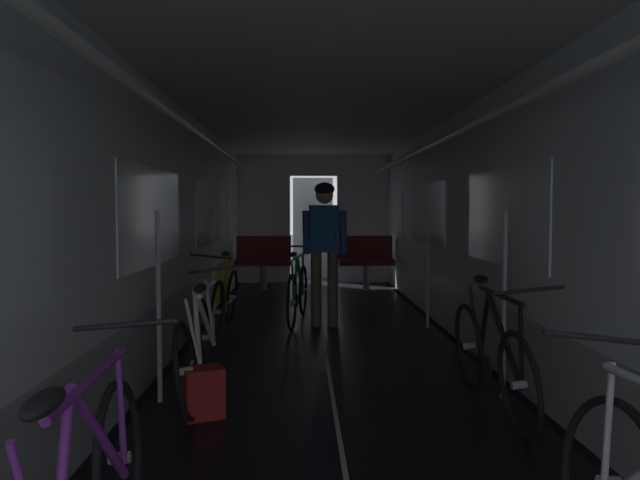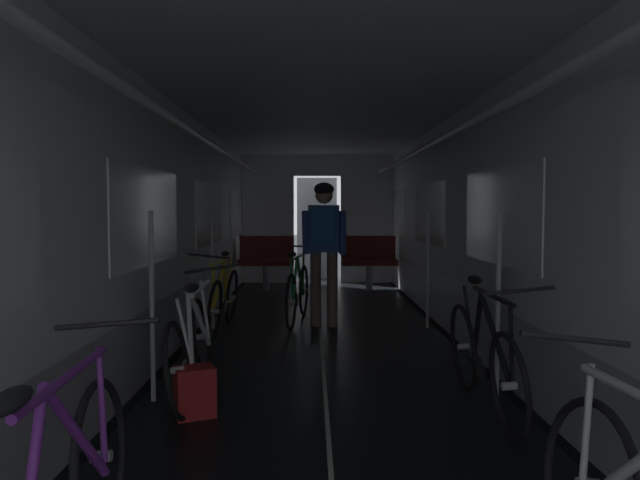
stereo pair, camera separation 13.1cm
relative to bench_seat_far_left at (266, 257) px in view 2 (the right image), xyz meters
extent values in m
cube|color=black|center=(-0.51, -4.82, -0.56)|extent=(0.08, 11.50, 0.01)
cube|color=black|center=(2.31, -4.82, -0.56)|extent=(0.08, 11.50, 0.01)
cube|color=beige|center=(0.90, -4.82, -0.56)|extent=(0.03, 11.27, 0.00)
cube|color=#9EA0A5|center=(-0.61, -4.82, -0.27)|extent=(0.12, 11.50, 0.60)
cube|color=silver|center=(-0.61, -4.82, 0.96)|extent=(0.12, 11.50, 1.85)
cube|color=white|center=(-0.54, -5.40, 0.78)|extent=(0.02, 1.90, 0.80)
cube|color=white|center=(-0.54, -2.52, 0.78)|extent=(0.02, 1.90, 0.80)
cube|color=white|center=(-0.54, 0.35, 0.78)|extent=(0.02, 1.90, 0.80)
cube|color=yellow|center=(-0.54, -4.91, 0.78)|extent=(0.01, 0.20, 0.28)
cylinder|color=white|center=(-0.27, -4.82, 1.53)|extent=(0.07, 11.04, 0.07)
cylinder|color=#B7BABF|center=(-0.37, -5.97, 0.13)|extent=(0.04, 0.04, 1.40)
cylinder|color=#B7BABF|center=(-0.37, -3.37, 0.13)|extent=(0.04, 0.04, 1.40)
cube|color=#9EA0A5|center=(2.41, -4.82, -0.27)|extent=(0.12, 11.50, 0.60)
cube|color=silver|center=(2.41, -4.82, 0.96)|extent=(0.12, 11.50, 1.85)
cube|color=white|center=(2.35, -5.40, 0.78)|extent=(0.02, 1.90, 0.80)
cube|color=white|center=(2.35, -2.52, 0.78)|extent=(0.02, 1.90, 0.80)
cube|color=white|center=(2.35, 0.35, 0.78)|extent=(0.02, 1.90, 0.80)
cube|color=yellow|center=(2.35, -4.98, 0.78)|extent=(0.01, 0.20, 0.28)
cylinder|color=white|center=(2.07, -4.82, 1.53)|extent=(0.07, 11.04, 0.07)
cylinder|color=#B7BABF|center=(2.17, -5.97, 0.13)|extent=(0.04, 0.04, 1.40)
cylinder|color=#B7BABF|center=(2.17, -3.37, 0.13)|extent=(0.04, 0.04, 1.40)
cube|color=silver|center=(-0.05, 0.99, 0.66)|extent=(1.00, 0.12, 2.45)
cube|color=silver|center=(1.85, 0.99, 0.66)|extent=(1.00, 0.12, 2.45)
cube|color=silver|center=(0.90, 0.99, 1.68)|extent=(0.90, 0.12, 0.40)
cube|color=#4C4F54|center=(0.90, 1.69, 0.46)|extent=(0.81, 0.04, 2.05)
cube|color=white|center=(0.90, -4.82, 1.94)|extent=(3.14, 11.62, 0.12)
cylinder|color=gray|center=(0.00, -0.07, -0.35)|extent=(0.12, 0.12, 0.44)
cube|color=maroon|center=(0.00, -0.07, -0.08)|extent=(0.96, 0.44, 0.10)
cube|color=maroon|center=(0.00, 0.12, 0.17)|extent=(0.96, 0.08, 0.40)
torus|color=gray|center=(-0.43, 0.15, 0.37)|extent=(0.14, 0.14, 0.02)
cylinder|color=gray|center=(1.80, -0.07, -0.35)|extent=(0.12, 0.12, 0.44)
cube|color=maroon|center=(1.80, -0.07, -0.08)|extent=(0.96, 0.44, 0.10)
cube|color=maroon|center=(1.80, 0.12, 0.17)|extent=(0.96, 0.08, 0.40)
torus|color=gray|center=(1.37, 0.15, 0.37)|extent=(0.14, 0.14, 0.02)
torus|color=black|center=(1.99, -5.72, -0.23)|extent=(0.10, 0.67, 0.67)
cylinder|color=#B2B2B7|center=(1.99, -5.72, -0.23)|extent=(0.09, 0.05, 0.06)
torus|color=black|center=(2.00, -6.74, -0.23)|extent=(0.10, 0.67, 0.67)
cylinder|color=#B2B2B7|center=(2.00, -6.74, -0.23)|extent=(0.09, 0.05, 0.06)
cylinder|color=black|center=(2.02, -6.42, -0.01)|extent=(0.10, 0.54, 0.56)
cylinder|color=black|center=(2.01, -6.01, -0.01)|extent=(0.08, 0.34, 0.55)
cylinder|color=black|center=(2.04, -6.27, 0.25)|extent=(0.05, 0.82, 0.04)
cylinder|color=black|center=(2.01, -5.79, 0.01)|extent=(0.07, 0.16, 0.49)
cylinder|color=black|center=(1.99, -5.94, -0.26)|extent=(0.03, 0.45, 0.07)
cylinder|color=black|center=(2.02, -6.71, 0.01)|extent=(0.07, 0.09, 0.49)
cylinder|color=black|center=(1.99, -6.17, -0.28)|extent=(0.03, 0.17, 0.17)
ellipsoid|color=black|center=(2.04, -5.84, 0.31)|extent=(0.10, 0.24, 0.07)
cylinder|color=black|center=(2.05, -6.72, 0.35)|extent=(0.44, 0.03, 0.06)
torus|color=black|center=(-0.12, -7.72, -0.23)|extent=(0.11, 0.67, 0.67)
cylinder|color=#B2B2B7|center=(-0.12, -7.72, -0.23)|extent=(0.10, 0.05, 0.06)
cylinder|color=purple|center=(-0.09, -8.03, -0.01)|extent=(0.06, 0.54, 0.56)
cylinder|color=purple|center=(-0.06, -8.19, 0.25)|extent=(0.07, 0.82, 0.04)
cylinder|color=purple|center=(-0.10, -7.75, 0.01)|extent=(0.07, 0.09, 0.49)
ellipsoid|color=black|center=(-0.04, -8.62, 0.31)|extent=(0.10, 0.24, 0.07)
cylinder|color=black|center=(-0.08, -7.73, 0.35)|extent=(0.44, 0.04, 0.05)
torus|color=black|center=(-0.10, -6.35, -0.24)|extent=(0.16, 0.67, 0.67)
cylinder|color=#B2B2B7|center=(-0.10, -6.35, -0.24)|extent=(0.10, 0.05, 0.06)
torus|color=black|center=(-0.13, -5.33, -0.24)|extent=(0.16, 0.67, 0.67)
cylinder|color=#B2B2B7|center=(-0.13, -5.33, -0.24)|extent=(0.10, 0.05, 0.06)
cylinder|color=silver|center=(-0.09, -5.64, -0.02)|extent=(0.10, 0.54, 0.56)
cylinder|color=silver|center=(-0.08, -6.05, -0.02)|extent=(0.13, 0.34, 0.55)
cylinder|color=silver|center=(-0.05, -5.79, 0.24)|extent=(0.07, 0.82, 0.04)
cylinder|color=silver|center=(-0.07, -6.28, 0.00)|extent=(0.09, 0.17, 0.49)
cylinder|color=silver|center=(-0.11, -6.12, -0.26)|extent=(0.05, 0.45, 0.07)
cylinder|color=silver|center=(-0.10, -5.36, 0.00)|extent=(0.10, 0.09, 0.49)
cylinder|color=black|center=(-0.12, -5.90, -0.28)|extent=(0.04, 0.17, 0.17)
ellipsoid|color=black|center=(-0.02, -6.22, 0.30)|extent=(0.11, 0.24, 0.07)
cylinder|color=black|center=(-0.05, -5.33, 0.34)|extent=(0.44, 0.04, 0.09)
torus|color=black|center=(-0.19, -3.08, -0.23)|extent=(0.13, 0.67, 0.67)
cylinder|color=#B2B2B7|center=(-0.19, -3.08, -0.23)|extent=(0.10, 0.05, 0.06)
torus|color=black|center=(-0.23, -4.10, -0.23)|extent=(0.13, 0.67, 0.67)
cylinder|color=#B2B2B7|center=(-0.23, -4.10, -0.23)|extent=(0.10, 0.05, 0.06)
cylinder|color=yellow|center=(-0.24, -3.78, -0.02)|extent=(0.11, 0.54, 0.56)
cylinder|color=yellow|center=(-0.22, -3.37, -0.02)|extent=(0.08, 0.34, 0.55)
cylinder|color=yellow|center=(-0.25, -3.63, 0.25)|extent=(0.07, 0.82, 0.04)
cylinder|color=yellow|center=(-0.21, -3.15, 0.01)|extent=(0.08, 0.16, 0.49)
cylinder|color=yellow|center=(-0.19, -3.30, -0.26)|extent=(0.04, 0.45, 0.07)
cylinder|color=yellow|center=(-0.25, -4.07, 0.01)|extent=(0.07, 0.09, 0.49)
cylinder|color=black|center=(-0.20, -3.53, -0.28)|extent=(0.03, 0.17, 0.17)
ellipsoid|color=black|center=(-0.24, -3.20, 0.31)|extent=(0.10, 0.24, 0.07)
cylinder|color=black|center=(-0.28, -4.09, 0.35)|extent=(0.44, 0.04, 0.07)
cylinder|color=#ADAFB5|center=(1.88, -8.32, -0.02)|extent=(0.15, 0.54, 0.56)
cylinder|color=#ADAFB5|center=(1.86, -8.04, 0.01)|extent=(0.09, 0.09, 0.49)
cylinder|color=black|center=(1.81, -8.02, 0.35)|extent=(0.44, 0.06, 0.08)
cylinder|color=brown|center=(0.85, -3.24, -0.12)|extent=(0.13, 0.13, 0.90)
cylinder|color=brown|center=(1.05, -3.26, -0.12)|extent=(0.13, 0.13, 0.90)
cube|color=#2D4C99|center=(0.95, -3.25, 0.61)|extent=(0.38, 0.25, 0.56)
cylinder|color=#2D4C99|center=(0.73, -3.21, 0.56)|extent=(0.11, 0.20, 0.53)
cylinder|color=#2D4C99|center=(1.17, -3.25, 0.56)|extent=(0.11, 0.20, 0.53)
sphere|color=tan|center=(0.95, -3.25, 1.01)|extent=(0.21, 0.21, 0.21)
ellipsoid|color=black|center=(0.95, -3.25, 1.08)|extent=(0.26, 0.30, 0.16)
cube|color=#1E5693|center=(0.93, -3.42, 0.65)|extent=(0.29, 0.18, 0.40)
torus|color=black|center=(0.56, -3.50, -0.23)|extent=(0.13, 0.67, 0.67)
cylinder|color=#B2B2B7|center=(0.56, -3.50, -0.23)|extent=(0.10, 0.06, 0.05)
torus|color=black|center=(0.69, -2.49, -0.23)|extent=(0.13, 0.67, 0.67)
cylinder|color=#B2B2B7|center=(0.69, -2.49, -0.23)|extent=(0.10, 0.06, 0.05)
cylinder|color=#1E8438|center=(0.65, -2.81, -0.01)|extent=(0.11, 0.54, 0.56)
cylinder|color=#1E8438|center=(0.60, -3.21, -0.01)|extent=(0.08, 0.34, 0.55)
cylinder|color=#1E8438|center=(0.63, -2.96, 0.25)|extent=(0.14, 0.82, 0.03)
cylinder|color=#1E8438|center=(0.57, -3.43, 0.01)|extent=(0.04, 0.17, 0.49)
cylinder|color=#1E8438|center=(0.59, -3.28, -0.26)|extent=(0.08, 0.45, 0.07)
cylinder|color=#1E8438|center=(0.69, -2.52, 0.01)|extent=(0.04, 0.09, 0.49)
cylinder|color=black|center=(0.62, -3.06, -0.28)|extent=(0.03, 0.17, 0.17)
ellipsoid|color=black|center=(0.57, -3.38, 0.31)|extent=(0.12, 0.25, 0.06)
cylinder|color=black|center=(0.69, -2.50, 0.35)|extent=(0.44, 0.08, 0.03)
cube|color=maroon|center=(0.00, -6.30, -0.40)|extent=(0.32, 0.28, 0.34)
camera|label=1|loc=(0.67, -10.21, 0.84)|focal=32.76mm
camera|label=2|loc=(0.80, -10.22, 0.84)|focal=32.76mm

